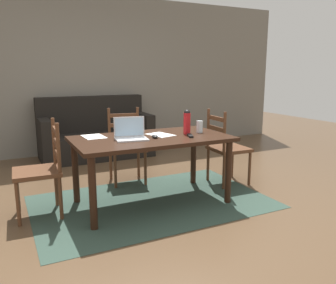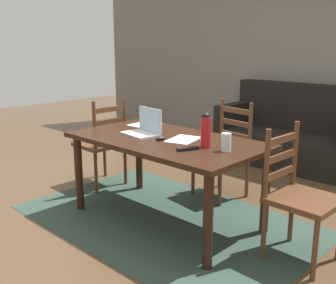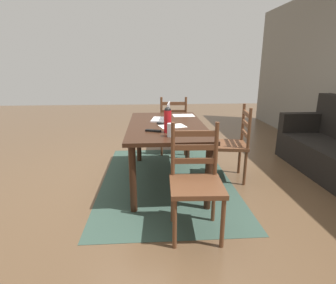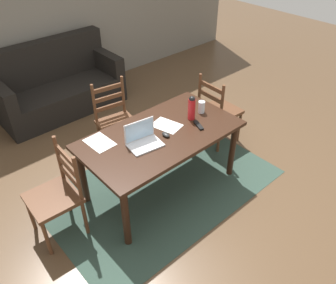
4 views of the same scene
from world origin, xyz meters
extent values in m
plane|color=brown|center=(0.00, 0.00, 0.00)|extent=(14.00, 14.00, 0.00)
cube|color=#2D4238|center=(0.00, 0.00, 0.00)|extent=(2.52, 1.61, 0.01)
cube|color=slate|center=(0.00, 2.81, 1.35)|extent=(8.00, 0.12, 2.70)
cube|color=black|center=(0.00, 0.00, 0.71)|extent=(1.65, 0.91, 0.04)
cylinder|color=black|center=(-0.74, -0.37, 0.35)|extent=(0.07, 0.07, 0.69)
cylinder|color=black|center=(0.74, -0.37, 0.35)|extent=(0.07, 0.07, 0.69)
cylinder|color=black|center=(-0.74, 0.37, 0.35)|extent=(0.07, 0.07, 0.69)
cylinder|color=black|center=(0.74, 0.37, 0.35)|extent=(0.07, 0.07, 0.69)
cube|color=#56331E|center=(-1.15, 0.18, 0.45)|extent=(0.46, 0.46, 0.04)
cylinder|color=#56331E|center=(-1.35, 0.00, 0.21)|extent=(0.04, 0.04, 0.43)
cylinder|color=#56331E|center=(-1.34, 0.38, 0.21)|extent=(0.04, 0.04, 0.43)
cylinder|color=#56331E|center=(-0.97, -0.02, 0.21)|extent=(0.04, 0.04, 0.43)
cylinder|color=#56331E|center=(-0.96, 0.36, 0.21)|extent=(0.04, 0.04, 0.43)
cylinder|color=#56331E|center=(-0.96, -0.02, 0.70)|extent=(0.04, 0.04, 0.50)
cylinder|color=#56331E|center=(-0.95, 0.36, 0.70)|extent=(0.04, 0.04, 0.50)
cube|color=#56331E|center=(-0.95, 0.17, 0.60)|extent=(0.04, 0.36, 0.05)
cube|color=#56331E|center=(-0.95, 0.17, 0.72)|extent=(0.04, 0.36, 0.05)
cube|color=#56331E|center=(-0.95, 0.17, 0.85)|extent=(0.04, 0.36, 0.05)
cube|color=#56331E|center=(1.15, 0.18, 0.45)|extent=(0.46, 0.46, 0.04)
cylinder|color=#56331E|center=(1.34, -0.02, 0.21)|extent=(0.04, 0.04, 0.43)
cylinder|color=#56331E|center=(0.97, 0.38, 0.21)|extent=(0.04, 0.04, 0.43)
cylinder|color=#56331E|center=(0.96, 0.00, 0.21)|extent=(0.04, 0.04, 0.43)
cylinder|color=#56331E|center=(0.96, 0.38, 0.70)|extent=(0.04, 0.04, 0.50)
cylinder|color=#56331E|center=(0.95, 0.00, 0.70)|extent=(0.04, 0.04, 0.50)
cube|color=#56331E|center=(0.95, 0.19, 0.60)|extent=(0.04, 0.36, 0.05)
cube|color=#56331E|center=(0.95, 0.19, 0.72)|extent=(0.04, 0.36, 0.05)
cube|color=#56331E|center=(0.95, 0.19, 0.85)|extent=(0.04, 0.36, 0.05)
cube|color=#56331E|center=(0.00, 0.78, 0.45)|extent=(0.50, 0.50, 0.04)
cylinder|color=#56331E|center=(0.16, 0.57, 0.21)|extent=(0.04, 0.04, 0.43)
cylinder|color=#56331E|center=(-0.22, 0.62, 0.21)|extent=(0.04, 0.04, 0.43)
cylinder|color=#56331E|center=(0.22, 0.94, 0.21)|extent=(0.04, 0.04, 0.43)
cylinder|color=#56331E|center=(-0.16, 1.00, 0.21)|extent=(0.04, 0.04, 0.43)
cylinder|color=#56331E|center=(0.22, 0.95, 0.70)|extent=(0.04, 0.04, 0.50)
cylinder|color=#56331E|center=(-0.16, 1.01, 0.70)|extent=(0.04, 0.04, 0.50)
cube|color=#56331E|center=(0.03, 0.98, 0.60)|extent=(0.36, 0.08, 0.05)
cube|color=#56331E|center=(0.03, 0.98, 0.72)|extent=(0.36, 0.08, 0.05)
cube|color=#56331E|center=(0.03, 0.98, 0.85)|extent=(0.36, 0.08, 0.05)
cube|color=black|center=(-0.01, 2.26, 0.20)|extent=(1.80, 0.80, 0.40)
cube|color=black|center=(-0.01, 2.56, 0.70)|extent=(1.80, 0.20, 0.60)
cube|color=black|center=(-0.83, 2.26, 0.55)|extent=(0.16, 0.80, 0.30)
cube|color=silver|center=(-0.25, -0.06, 0.74)|extent=(0.35, 0.26, 0.02)
cube|color=silver|center=(-0.23, 0.04, 0.85)|extent=(0.32, 0.06, 0.21)
cube|color=#A5CCEA|center=(-0.23, 0.04, 0.85)|extent=(0.29, 0.05, 0.19)
cylinder|color=red|center=(0.43, -0.01, 0.85)|extent=(0.08, 0.08, 0.24)
sphere|color=black|center=(0.43, -0.01, 0.97)|extent=(0.07, 0.07, 0.07)
cylinder|color=silver|center=(0.60, 0.01, 0.80)|extent=(0.07, 0.07, 0.13)
ellipsoid|color=black|center=(0.01, -0.07, 0.75)|extent=(0.07, 0.11, 0.03)
cube|color=black|center=(0.38, -0.16, 0.74)|extent=(0.10, 0.17, 0.02)
cube|color=white|center=(-0.55, 0.28, 0.74)|extent=(0.22, 0.30, 0.00)
cube|color=white|center=(0.14, 0.06, 0.74)|extent=(0.28, 0.34, 0.00)
camera|label=1|loc=(-1.44, -3.29, 1.42)|focal=36.77mm
camera|label=2|loc=(2.26, -2.37, 1.51)|focal=43.21mm
camera|label=3|loc=(3.16, -0.19, 1.41)|focal=28.47mm
camera|label=4|loc=(-1.84, -2.17, 2.73)|focal=36.60mm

